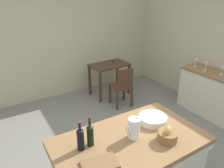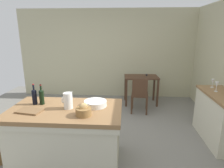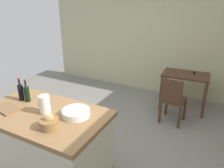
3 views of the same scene
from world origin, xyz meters
name	(u,v)px [view 3 (image 3 of 3)]	position (x,y,z in m)	size (l,w,h in m)	color
ground_plane	(95,146)	(0.00, 0.00, 0.00)	(6.76, 6.76, 0.00)	slate
wall_back	(151,38)	(0.00, 2.60, 1.30)	(5.32, 0.12, 2.60)	#B7B28E
island_table	(46,139)	(-0.32, -0.68, 0.47)	(1.63, 0.95, 0.87)	olive
writing_desk	(185,80)	(0.98, 1.93, 0.65)	(0.93, 0.61, 0.83)	#472D1E
wooden_chair	(173,99)	(0.91, 1.27, 0.49)	(0.43, 0.43, 0.90)	#472D1E
pitcher	(45,104)	(-0.27, -0.67, 1.00)	(0.17, 0.13, 0.28)	white
wash_bowl	(76,113)	(0.10, -0.55, 0.92)	(0.34, 0.34, 0.08)	white
bread_basket	(49,123)	(0.00, -0.90, 0.94)	(0.21, 0.21, 0.18)	olive
cutting_board	(7,109)	(-0.78, -0.84, 0.89)	(0.33, 0.20, 0.02)	brown
wine_bottle_dark	(27,93)	(-0.72, -0.54, 1.00)	(0.07, 0.07, 0.31)	black
wine_bottle_amber	(21,91)	(-0.83, -0.54, 1.01)	(0.07, 0.07, 0.32)	black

